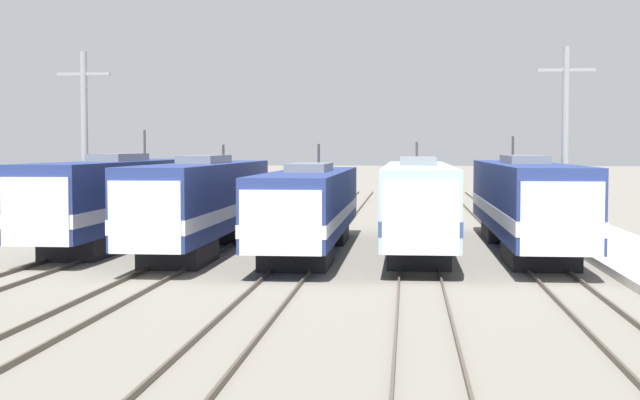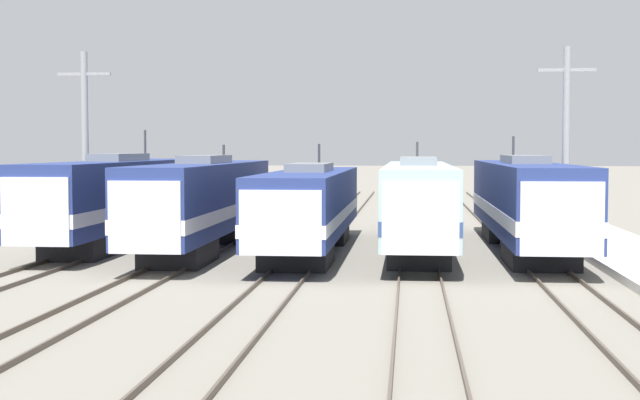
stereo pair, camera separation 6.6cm
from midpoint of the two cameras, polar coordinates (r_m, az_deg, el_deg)
ground_plane at (r=31.64m, az=-2.09°, el=-4.96°), size 400.00×400.00×0.00m
rail_pair_far_left at (r=34.18m, az=-17.90°, el=-4.38°), size 1.50×120.00×0.15m
rail_pair_center_left at (r=32.60m, az=-10.30°, el=-4.64°), size 1.51×120.00×0.15m
rail_pair_center at (r=31.63m, az=-2.09°, el=-4.83°), size 1.51×120.00×0.15m
rail_pair_center_right at (r=31.34m, az=6.46°, el=-4.92°), size 1.51×120.00×0.15m
rail_pair_far_right at (r=31.75m, az=14.98°, el=-4.91°), size 1.50×120.00×0.15m
locomotive_far_left at (r=42.73m, az=-12.89°, el=0.10°), size 2.86×19.23×5.51m
locomotive_center_left at (r=39.22m, az=-7.48°, el=-0.17°), size 2.80×18.27×4.74m
locomotive_center at (r=38.24m, az=-0.69°, el=-0.47°), size 3.09×17.97×4.77m
locomotive_center_right at (r=39.66m, az=6.33°, el=-0.17°), size 2.87×19.86×4.88m
locomotive_far_right at (r=39.97m, az=13.06°, el=-0.16°), size 3.03×19.83×5.15m
catenary_tower_left at (r=47.48m, az=-14.76°, el=3.70°), size 2.78×0.35×9.50m
catenary_tower_right at (r=45.13m, az=15.51°, el=3.71°), size 2.78×0.35×9.50m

